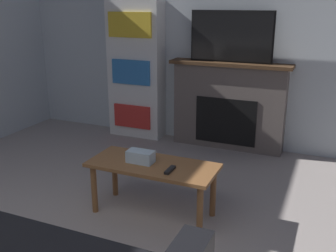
{
  "coord_description": "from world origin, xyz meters",
  "views": [
    {
      "loc": [
        1.43,
        -0.53,
        1.73
      ],
      "look_at": [
        0.12,
        2.48,
        0.68
      ],
      "focal_mm": 42.0,
      "sensor_mm": 36.0,
      "label": 1
    }
  ],
  "objects_px": {
    "coffee_table": "(153,171)",
    "bookshelf": "(136,70)",
    "fireplace": "(228,105)",
    "tv": "(231,37)"
  },
  "relations": [
    {
      "from": "coffee_table",
      "to": "bookshelf",
      "type": "height_order",
      "value": "bookshelf"
    },
    {
      "from": "fireplace",
      "to": "coffee_table",
      "type": "distance_m",
      "value": 1.84
    },
    {
      "from": "tv",
      "to": "bookshelf",
      "type": "height_order",
      "value": "bookshelf"
    },
    {
      "from": "fireplace",
      "to": "bookshelf",
      "type": "xyz_separation_m",
      "value": [
        -1.24,
        -0.02,
        0.34
      ]
    },
    {
      "from": "fireplace",
      "to": "tv",
      "type": "relative_size",
      "value": 1.49
    },
    {
      "from": "tv",
      "to": "fireplace",
      "type": "bearing_deg",
      "value": 90.0
    },
    {
      "from": "fireplace",
      "to": "tv",
      "type": "bearing_deg",
      "value": -90.0
    },
    {
      "from": "fireplace",
      "to": "bookshelf",
      "type": "height_order",
      "value": "bookshelf"
    },
    {
      "from": "fireplace",
      "to": "coffee_table",
      "type": "bearing_deg",
      "value": -94.54
    },
    {
      "from": "fireplace",
      "to": "bookshelf",
      "type": "distance_m",
      "value": 1.29
    }
  ]
}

